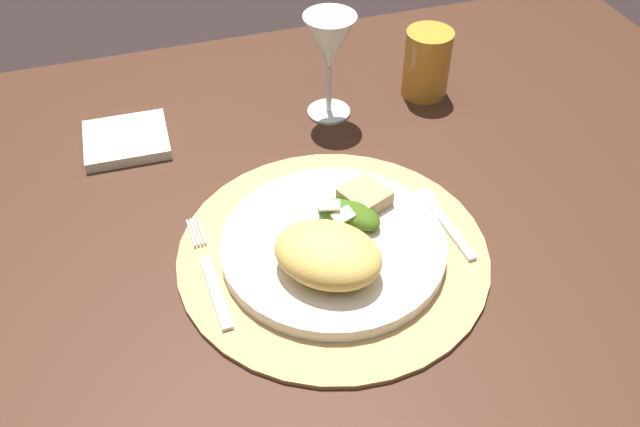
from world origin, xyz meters
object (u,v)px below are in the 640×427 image
at_px(dining_table, 284,296).
at_px(amber_tumbler, 427,63).
at_px(napkin, 126,140).
at_px(dinner_plate, 333,246).
at_px(wine_glass, 329,46).
at_px(fork, 211,276).
at_px(spoon, 437,211).

bearing_deg(dining_table, amber_tumbler, 38.63).
height_order(dining_table, amber_tumbler, amber_tumbler).
xyz_separation_m(dining_table, napkin, (-0.16, 0.23, 0.12)).
height_order(dinner_plate, amber_tumbler, amber_tumbler).
relative_size(dinner_plate, napkin, 2.29).
xyz_separation_m(dining_table, wine_glass, (0.13, 0.22, 0.22)).
distance_m(dinner_plate, napkin, 0.35).
bearing_deg(dining_table, fork, -153.25).
height_order(dinner_plate, spoon, dinner_plate).
height_order(wine_glass, amber_tumbler, wine_glass).
xyz_separation_m(napkin, wine_glass, (0.29, -0.01, 0.10)).
xyz_separation_m(fork, wine_glass, (0.22, 0.27, 0.10)).
xyz_separation_m(dinner_plate, fork, (-0.14, 0.00, -0.01)).
bearing_deg(napkin, dinner_plate, -54.04).
distance_m(dining_table, napkin, 0.31).
xyz_separation_m(dining_table, fork, (-0.09, -0.05, 0.12)).
height_order(dinner_plate, wine_glass, wine_glass).
relative_size(spoon, napkin, 1.16).
xyz_separation_m(dinner_plate, spoon, (0.14, 0.02, -0.01)).
distance_m(spoon, amber_tumbler, 0.28).
relative_size(fork, spoon, 1.32).
distance_m(wine_glass, amber_tumbler, 0.16).
xyz_separation_m(spoon, amber_tumbler, (0.10, 0.25, 0.04)).
bearing_deg(fork, spoon, 4.06).
bearing_deg(fork, dinner_plate, -0.98).
xyz_separation_m(dining_table, amber_tumbler, (0.29, 0.23, 0.16)).
bearing_deg(wine_glass, napkin, 177.45).
relative_size(dining_table, dinner_plate, 5.66).
relative_size(dinner_plate, amber_tumbler, 2.54).
bearing_deg(wine_glass, dinner_plate, -107.07).
bearing_deg(fork, dining_table, 26.75).
height_order(dinner_plate, napkin, dinner_plate).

